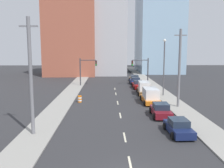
% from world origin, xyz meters
% --- Properties ---
extents(sidewalk_left, '(3.04, 90.16, 0.12)m').
position_xyz_m(sidewalk_left, '(-7.90, 45.08, 0.06)').
color(sidewalk_left, gray).
rests_on(sidewalk_left, ground).
extents(sidewalk_right, '(3.04, 90.16, 0.12)m').
position_xyz_m(sidewalk_right, '(7.90, 45.08, 0.06)').
color(sidewalk_right, gray).
rests_on(sidewalk_right, ground).
extents(lane_stripe_at_2m, '(0.16, 2.40, 0.01)m').
position_xyz_m(lane_stripe_at_2m, '(0.00, 2.00, 0.00)').
color(lane_stripe_at_2m, beige).
rests_on(lane_stripe_at_2m, ground).
extents(lane_stripe_at_7m, '(0.16, 2.40, 0.01)m').
position_xyz_m(lane_stripe_at_7m, '(0.00, 7.11, 0.00)').
color(lane_stripe_at_7m, beige).
rests_on(lane_stripe_at_7m, ground).
extents(lane_stripe_at_14m, '(0.16, 2.40, 0.01)m').
position_xyz_m(lane_stripe_at_14m, '(0.00, 14.24, 0.00)').
color(lane_stripe_at_14m, beige).
rests_on(lane_stripe_at_14m, ground).
extents(lane_stripe_at_21m, '(0.16, 2.40, 0.01)m').
position_xyz_m(lane_stripe_at_21m, '(0.00, 20.99, 0.00)').
color(lane_stripe_at_21m, beige).
rests_on(lane_stripe_at_21m, ground).
extents(lane_stripe_at_28m, '(0.16, 2.40, 0.01)m').
position_xyz_m(lane_stripe_at_28m, '(0.00, 28.08, 0.00)').
color(lane_stripe_at_28m, beige).
rests_on(lane_stripe_at_28m, ground).
extents(lane_stripe_at_33m, '(0.16, 2.40, 0.01)m').
position_xyz_m(lane_stripe_at_33m, '(0.00, 33.37, 0.00)').
color(lane_stripe_at_33m, beige).
rests_on(lane_stripe_at_33m, ground).
extents(building_brick_left, '(14.00, 16.00, 20.30)m').
position_xyz_m(building_brick_left, '(-11.75, 60.37, 10.15)').
color(building_brick_left, '#9E513D').
rests_on(building_brick_left, ground).
extents(building_office_center, '(12.00, 20.00, 29.97)m').
position_xyz_m(building_office_center, '(-1.92, 64.37, 14.98)').
color(building_office_center, '#A8A8AD').
rests_on(building_office_center, ground).
extents(building_glass_right, '(13.00, 20.00, 34.62)m').
position_xyz_m(building_glass_right, '(15.23, 68.37, 17.31)').
color(building_glass_right, '#8CADC6').
rests_on(building_glass_right, ground).
extents(traffic_signal_left, '(3.54, 0.35, 5.71)m').
position_xyz_m(traffic_signal_left, '(-5.96, 37.22, 3.66)').
color(traffic_signal_left, '#38383D').
rests_on(traffic_signal_left, ground).
extents(traffic_signal_right, '(3.54, 0.35, 5.71)m').
position_xyz_m(traffic_signal_right, '(5.94, 37.22, 3.66)').
color(traffic_signal_right, '#38383D').
rests_on(traffic_signal_right, ground).
extents(utility_pole_left_near, '(1.60, 0.32, 10.38)m').
position_xyz_m(utility_pole_left_near, '(-8.17, 7.86, 5.32)').
color(utility_pole_left_near, slate).
rests_on(utility_pole_left_near, ground).
extents(utility_pole_right_mid, '(1.60, 0.32, 10.15)m').
position_xyz_m(utility_pole_right_mid, '(7.82, 18.06, 5.20)').
color(utility_pole_right_mid, slate).
rests_on(utility_pole_right_mid, ground).
extents(traffic_barrel, '(0.56, 0.56, 0.95)m').
position_xyz_m(traffic_barrel, '(-5.46, 21.50, 0.47)').
color(traffic_barrel, orange).
rests_on(traffic_barrel, ground).
extents(street_lamp, '(0.44, 0.44, 9.16)m').
position_xyz_m(street_lamp, '(7.65, 26.00, 5.26)').
color(street_lamp, '#4C4C51').
rests_on(street_lamp, ground).
extents(sedan_navy, '(2.14, 4.27, 1.43)m').
position_xyz_m(sedan_navy, '(4.92, 7.77, 0.65)').
color(sedan_navy, '#141E47').
rests_on(sedan_navy, ground).
extents(sedan_maroon, '(2.28, 4.51, 1.54)m').
position_xyz_m(sedan_maroon, '(4.60, 13.73, 0.70)').
color(sedan_maroon, maroon).
rests_on(sedan_maroon, ground).
extents(box_truck_orange, '(2.46, 5.68, 2.13)m').
position_xyz_m(box_truck_orange, '(4.65, 20.79, 1.01)').
color(box_truck_orange, orange).
rests_on(box_truck_orange, ground).
extents(box_truck_brown, '(2.43, 5.74, 2.16)m').
position_xyz_m(box_truck_brown, '(4.72, 27.56, 1.01)').
color(box_truck_brown, brown).
rests_on(box_truck_brown, ground).
extents(sedan_red, '(2.19, 4.80, 1.55)m').
position_xyz_m(sedan_red, '(4.54, 33.89, 0.70)').
color(sedan_red, red).
rests_on(sedan_red, ground).
extents(sedan_blue, '(2.32, 4.65, 1.54)m').
position_xyz_m(sedan_blue, '(4.60, 39.18, 0.70)').
color(sedan_blue, navy).
rests_on(sedan_blue, ground).
extents(sedan_tan, '(2.35, 4.76, 1.43)m').
position_xyz_m(sedan_tan, '(5.00, 44.54, 0.65)').
color(sedan_tan, tan).
rests_on(sedan_tan, ground).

